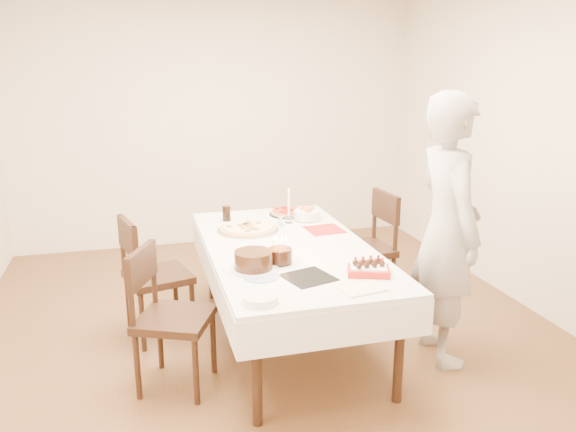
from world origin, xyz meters
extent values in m
plane|color=brown|center=(0.00, 0.00, 0.00)|extent=(5.00, 5.00, 0.00)
cube|color=beige|center=(0.00, 2.50, 1.35)|extent=(4.50, 0.04, 2.70)
cube|color=beige|center=(0.00, -2.50, 1.35)|extent=(4.50, 0.04, 2.70)
cube|color=beige|center=(2.25, 0.00, 1.35)|extent=(0.04, 5.00, 2.70)
cube|color=silver|center=(0.12, -0.10, 0.38)|extent=(1.24, 2.19, 0.75)
imported|color=#B8B2AD|center=(1.10, -0.58, 0.93)|extent=(0.50, 0.71, 1.86)
cylinder|color=beige|center=(-0.09, 0.33, 0.77)|extent=(0.52, 0.52, 0.04)
cylinder|color=red|center=(0.33, 0.72, 0.77)|extent=(0.38, 0.38, 0.04)
cube|color=#B21E1E|center=(0.50, 0.21, 0.75)|extent=(0.29, 0.29, 0.01)
cylinder|color=white|center=(0.45, 0.53, 0.79)|extent=(0.27, 0.27, 0.07)
cylinder|color=white|center=(0.28, 0.48, 0.90)|extent=(0.08, 0.08, 0.29)
cylinder|color=black|center=(-0.20, 0.68, 0.81)|extent=(0.08, 0.08, 0.13)
cylinder|color=#321A0C|center=(-0.22, -0.51, 0.81)|extent=(0.35, 0.35, 0.12)
cube|color=black|center=(0.08, -0.73, 0.75)|extent=(0.34, 0.34, 0.01)
cylinder|color=#381B0F|center=(-0.03, -0.44, 0.84)|extent=(0.18, 0.18, 0.15)
cube|color=beige|center=(0.32, -0.99, 0.75)|extent=(0.28, 0.21, 0.02)
cylinder|color=white|center=(-0.29, -1.01, 0.77)|extent=(0.22, 0.22, 0.04)
cylinder|color=white|center=(-0.20, -0.64, 0.75)|extent=(0.28, 0.28, 0.01)
camera|label=1|loc=(-0.89, -3.80, 2.03)|focal=35.00mm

